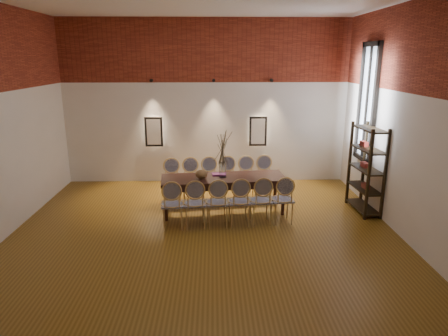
{
  "coord_description": "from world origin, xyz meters",
  "views": [
    {
      "loc": [
        0.18,
        -6.41,
        3.08
      ],
      "look_at": [
        0.38,
        0.91,
        1.05
      ],
      "focal_mm": 32.0,
      "sensor_mm": 36.0,
      "label": 1
    }
  ],
  "objects_px": {
    "book": "(219,174)",
    "chair_far_e": "(247,179)",
    "dining_table": "(223,195)",
    "chair_near_e": "(261,200)",
    "chair_far_b": "(191,181)",
    "chair_near_b": "(195,203)",
    "chair_far_a": "(172,182)",
    "chair_near_d": "(239,201)",
    "chair_near_f": "(282,199)",
    "shelving_rack": "(366,169)",
    "bowl": "(202,174)",
    "chair_far_f": "(266,179)",
    "vase": "(223,170)",
    "chair_near_c": "(217,202)",
    "chair_far_c": "(210,181)",
    "chair_near_a": "(172,204)",
    "chair_far_d": "(229,180)"
  },
  "relations": [
    {
      "from": "chair_near_b",
      "to": "chair_near_d",
      "type": "xyz_separation_m",
      "value": [
        0.83,
        0.08,
        0.0
      ]
    },
    {
      "from": "dining_table",
      "to": "chair_near_a",
      "type": "height_order",
      "value": "chair_near_a"
    },
    {
      "from": "dining_table",
      "to": "chair_near_d",
      "type": "height_order",
      "value": "chair_near_d"
    },
    {
      "from": "dining_table",
      "to": "chair_far_e",
      "type": "height_order",
      "value": "chair_far_e"
    },
    {
      "from": "chair_near_a",
      "to": "chair_far_e",
      "type": "distance_m",
      "value": 2.15
    },
    {
      "from": "chair_near_f",
      "to": "chair_far_d",
      "type": "distance_m",
      "value": 1.6
    },
    {
      "from": "dining_table",
      "to": "bowl",
      "type": "height_order",
      "value": "bowl"
    },
    {
      "from": "chair_near_d",
      "to": "vase",
      "type": "distance_m",
      "value": 0.84
    },
    {
      "from": "chair_far_f",
      "to": "bowl",
      "type": "distance_m",
      "value": 1.7
    },
    {
      "from": "chair_near_e",
      "to": "chair_far_b",
      "type": "distance_m",
      "value": 1.85
    },
    {
      "from": "chair_near_c",
      "to": "chair_far_e",
      "type": "relative_size",
      "value": 1.0
    },
    {
      "from": "chair_far_b",
      "to": "chair_far_d",
      "type": "bearing_deg",
      "value": 180.0
    },
    {
      "from": "chair_near_f",
      "to": "chair_far_b",
      "type": "xyz_separation_m",
      "value": [
        -1.8,
        1.19,
        0.0
      ]
    },
    {
      "from": "dining_table",
      "to": "chair_near_e",
      "type": "bearing_deg",
      "value": -47.5
    },
    {
      "from": "bowl",
      "to": "chair_far_a",
      "type": "bearing_deg",
      "value": 134.86
    },
    {
      "from": "chair_near_c",
      "to": "shelving_rack",
      "type": "bearing_deg",
      "value": 6.96
    },
    {
      "from": "vase",
      "to": "chair_far_c",
      "type": "bearing_deg",
      "value": 111.53
    },
    {
      "from": "chair_near_b",
      "to": "chair_near_f",
      "type": "bearing_deg",
      "value": 0.0
    },
    {
      "from": "chair_near_b",
      "to": "chair_near_e",
      "type": "relative_size",
      "value": 1.0
    },
    {
      "from": "chair_near_f",
      "to": "chair_far_a",
      "type": "relative_size",
      "value": 1.0
    },
    {
      "from": "chair_far_c",
      "to": "chair_far_d",
      "type": "relative_size",
      "value": 1.0
    },
    {
      "from": "chair_near_b",
      "to": "chair_far_f",
      "type": "distance_m",
      "value": 2.15
    },
    {
      "from": "chair_far_c",
      "to": "shelving_rack",
      "type": "xyz_separation_m",
      "value": [
        3.18,
        -0.67,
        0.43
      ]
    },
    {
      "from": "book",
      "to": "chair_far_e",
      "type": "bearing_deg",
      "value": 42.52
    },
    {
      "from": "chair_far_b",
      "to": "chair_far_e",
      "type": "relative_size",
      "value": 1.0
    },
    {
      "from": "chair_far_c",
      "to": "chair_far_e",
      "type": "distance_m",
      "value": 0.83
    },
    {
      "from": "chair_near_b",
      "to": "bowl",
      "type": "distance_m",
      "value": 0.75
    },
    {
      "from": "chair_far_e",
      "to": "chair_near_b",
      "type": "bearing_deg",
      "value": 47.5
    },
    {
      "from": "chair_near_d",
      "to": "chair_near_c",
      "type": "bearing_deg",
      "value": -180.0
    },
    {
      "from": "bowl",
      "to": "shelving_rack",
      "type": "bearing_deg",
      "value": 1.45
    },
    {
      "from": "bowl",
      "to": "chair_far_b",
      "type": "bearing_deg",
      "value": 109.41
    },
    {
      "from": "chair_near_e",
      "to": "chair_near_f",
      "type": "relative_size",
      "value": 1.0
    },
    {
      "from": "chair_near_b",
      "to": "chair_far_b",
      "type": "xyz_separation_m",
      "value": [
        -0.14,
        1.36,
        0.0
      ]
    },
    {
      "from": "dining_table",
      "to": "shelving_rack",
      "type": "height_order",
      "value": "shelving_rack"
    },
    {
      "from": "chair_far_e",
      "to": "shelving_rack",
      "type": "xyz_separation_m",
      "value": [
        2.35,
        -0.75,
        0.43
      ]
    },
    {
      "from": "dining_table",
      "to": "chair_near_b",
      "type": "xyz_separation_m",
      "value": [
        -0.55,
        -0.74,
        0.09
      ]
    },
    {
      "from": "chair_far_a",
      "to": "chair_far_c",
      "type": "xyz_separation_m",
      "value": [
        0.83,
        0.08,
        0.0
      ]
    },
    {
      "from": "chair_near_c",
      "to": "vase",
      "type": "distance_m",
      "value": 0.83
    },
    {
      "from": "vase",
      "to": "shelving_rack",
      "type": "bearing_deg",
      "value": -0.17
    },
    {
      "from": "dining_table",
      "to": "chair_far_f",
      "type": "height_order",
      "value": "chair_far_f"
    },
    {
      "from": "chair_near_f",
      "to": "chair_far_c",
      "type": "distance_m",
      "value": 1.85
    },
    {
      "from": "chair_near_f",
      "to": "chair_near_e",
      "type": "bearing_deg",
      "value": -180.0
    },
    {
      "from": "chair_near_e",
      "to": "chair_far_b",
      "type": "height_order",
      "value": "same"
    },
    {
      "from": "chair_far_c",
      "to": "chair_near_b",
      "type": "bearing_deg",
      "value": 73.01
    },
    {
      "from": "chair_near_b",
      "to": "chair_far_a",
      "type": "height_order",
      "value": "same"
    },
    {
      "from": "chair_far_b",
      "to": "vase",
      "type": "distance_m",
      "value": 1.01
    },
    {
      "from": "shelving_rack",
      "to": "vase",
      "type": "bearing_deg",
      "value": 176.28
    },
    {
      "from": "chair_far_b",
      "to": "chair_far_d",
      "type": "height_order",
      "value": "same"
    },
    {
      "from": "chair_near_f",
      "to": "shelving_rack",
      "type": "xyz_separation_m",
      "value": [
        1.8,
        0.56,
        0.43
      ]
    },
    {
      "from": "chair_far_c",
      "to": "chair_far_a",
      "type": "bearing_deg",
      "value": -0.0
    }
  ]
}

